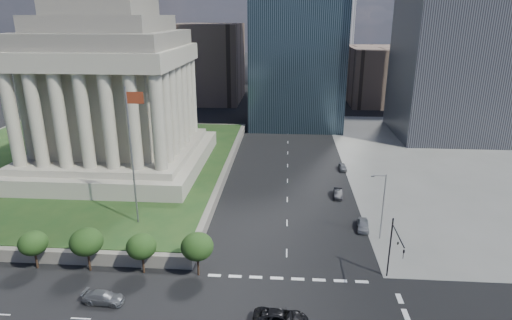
# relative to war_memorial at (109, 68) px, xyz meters

# --- Properties ---
(ground) EXTENTS (500.00, 500.00, 0.00)m
(ground) POSITION_rel_war_memorial_xyz_m (34.00, 52.00, -21.40)
(ground) COLOR black
(ground) RESTS_ON ground
(sidewalk_ne) EXTENTS (68.00, 90.00, 0.03)m
(sidewalk_ne) POSITION_rel_war_memorial_xyz_m (80.00, 12.00, -21.38)
(sidewalk_ne) COLOR slate
(sidewalk_ne) RESTS_ON ground
(plaza_terrace) EXTENTS (66.00, 70.00, 1.80)m
(plaza_terrace) POSITION_rel_war_memorial_xyz_m (-11.00, 2.00, -20.50)
(plaza_terrace) COLOR slate
(plaza_terrace) RESTS_ON ground
(plaza_lawn) EXTENTS (64.00, 68.00, 0.10)m
(plaza_lawn) POSITION_rel_war_memorial_xyz_m (-11.00, 2.00, -19.55)
(plaza_lawn) COLOR #1A3917
(plaza_lawn) RESTS_ON plaza_terrace
(war_memorial) EXTENTS (34.00, 34.00, 39.00)m
(war_memorial) POSITION_rel_war_memorial_xyz_m (0.00, 0.00, 0.00)
(war_memorial) COLOR #9C9682
(war_memorial) RESTS_ON plaza_lawn
(flagpole) EXTENTS (2.52, 0.24, 20.00)m
(flagpole) POSITION_rel_war_memorial_xyz_m (12.17, -24.00, -8.29)
(flagpole) COLOR slate
(flagpole) RESTS_ON plaza_lawn
(tree_row) EXTENTS (53.00, 4.00, 6.00)m
(tree_row) POSITION_rel_war_memorial_xyz_m (-1.50, -34.00, -18.40)
(tree_row) COLOR black
(tree_row) RESTS_ON ground
(midrise_glass) EXTENTS (26.00, 26.00, 60.00)m
(midrise_glass) POSITION_rel_war_memorial_xyz_m (36.00, 47.00, 8.60)
(midrise_glass) COLOR black
(midrise_glass) RESTS_ON ground
(building_filler_ne) EXTENTS (20.00, 30.00, 20.00)m
(building_filler_ne) POSITION_rel_war_memorial_xyz_m (66.00, 82.00, -11.40)
(building_filler_ne) COLOR brown
(building_filler_ne) RESTS_ON ground
(building_filler_nw) EXTENTS (24.00, 30.00, 28.00)m
(building_filler_nw) POSITION_rel_war_memorial_xyz_m (4.00, 82.00, -7.40)
(building_filler_nw) COLOR brown
(building_filler_nw) RESTS_ON ground
(traffic_signal_ne) EXTENTS (0.30, 5.74, 8.00)m
(traffic_signal_ne) POSITION_rel_war_memorial_xyz_m (46.50, -34.30, -16.15)
(traffic_signal_ne) COLOR black
(traffic_signal_ne) RESTS_ON ground
(street_lamp_north) EXTENTS (2.13, 0.22, 10.00)m
(street_lamp_north) POSITION_rel_war_memorial_xyz_m (47.33, -23.00, -15.74)
(street_lamp_north) COLOR slate
(street_lamp_north) RESTS_ON ground
(pickup_truck) EXTENTS (3.00, 5.98, 1.63)m
(pickup_truck) POSITION_rel_war_memorial_xyz_m (33.46, -42.43, -20.59)
(pickup_truck) COLOR black
(pickup_truck) RESTS_ON ground
(suv_grey) EXTENTS (2.25, 4.87, 1.38)m
(suv_grey) POSITION_rel_war_memorial_xyz_m (13.42, -40.19, -20.71)
(suv_grey) COLOR #53565B
(suv_grey) RESTS_ON ground
(parked_sedan_near) EXTENTS (2.25, 4.49, 1.47)m
(parked_sedan_near) POSITION_rel_war_memorial_xyz_m (45.50, -20.26, -20.67)
(parked_sedan_near) COLOR gray
(parked_sedan_near) RESTS_ON ground
(parked_sedan_mid) EXTENTS (1.75, 4.29, 1.38)m
(parked_sedan_mid) POSITION_rel_war_memorial_xyz_m (43.00, -8.21, -20.71)
(parked_sedan_mid) COLOR black
(parked_sedan_mid) RESTS_ON ground
(parked_sedan_far) EXTENTS (3.86, 1.61, 1.31)m
(parked_sedan_far) POSITION_rel_war_memorial_xyz_m (45.50, 6.00, -20.75)
(parked_sedan_far) COLOR #53565A
(parked_sedan_far) RESTS_ON ground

